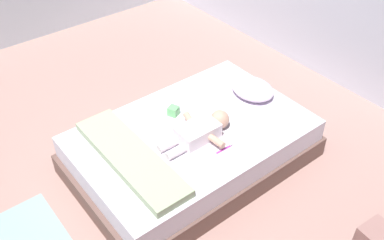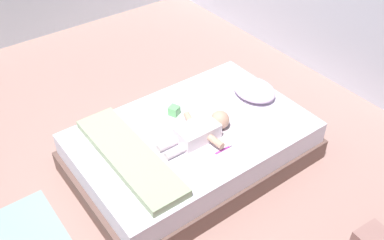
% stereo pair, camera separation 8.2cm
% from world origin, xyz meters
% --- Properties ---
extents(ground_plane, '(8.00, 8.00, 0.00)m').
position_xyz_m(ground_plane, '(0.00, 0.00, 0.00)').
color(ground_plane, '#A27970').
extents(bed, '(1.33, 2.03, 0.40)m').
position_xyz_m(bed, '(0.14, 0.87, 0.20)').
color(bed, brown).
rests_on(bed, ground_plane).
extents(pillow, '(0.43, 0.34, 0.12)m').
position_xyz_m(pillow, '(0.09, 1.63, 0.46)').
color(pillow, silver).
rests_on(pillow, bed).
extents(baby, '(0.51, 0.67, 0.16)m').
position_xyz_m(baby, '(0.26, 0.88, 0.47)').
color(baby, white).
rests_on(baby, bed).
extents(toothbrush, '(0.02, 0.16, 0.02)m').
position_xyz_m(toothbrush, '(0.50, 0.93, 0.41)').
color(toothbrush, '#BC3BA8').
rests_on(toothbrush, bed).
extents(blanket, '(1.19, 0.33, 0.07)m').
position_xyz_m(blanket, '(0.14, 0.27, 0.43)').
color(blanket, '#9CAF89').
rests_on(blanket, bed).
extents(toy_block, '(0.11, 0.11, 0.08)m').
position_xyz_m(toy_block, '(-0.11, 0.87, 0.44)').
color(toy_block, '#6CC472').
rests_on(toy_block, bed).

